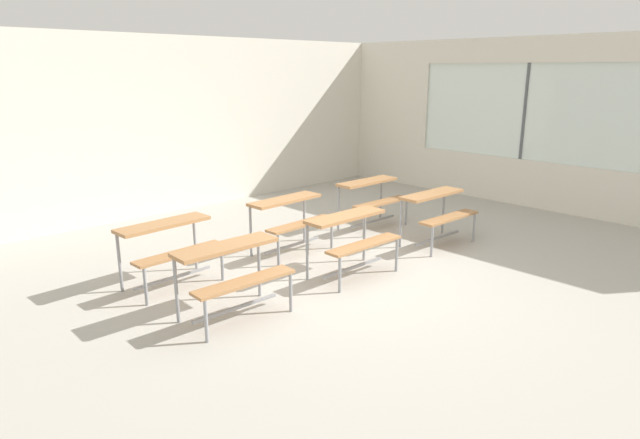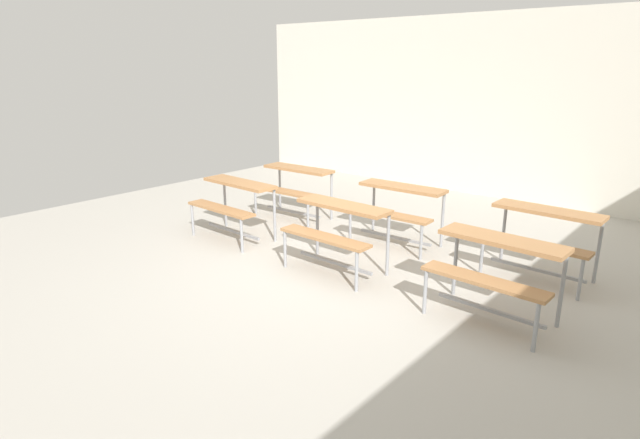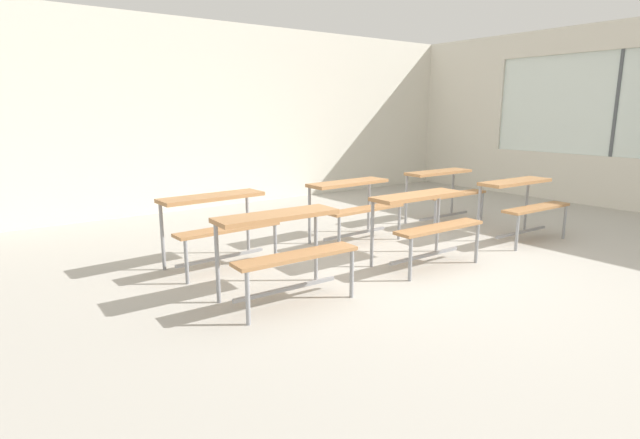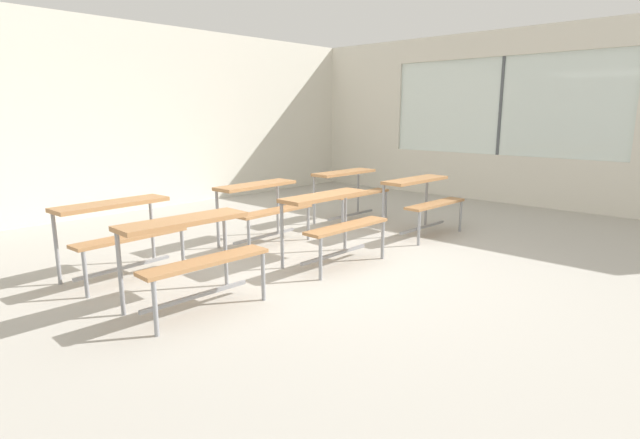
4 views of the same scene
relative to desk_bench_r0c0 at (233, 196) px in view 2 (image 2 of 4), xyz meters
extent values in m
cube|color=#ADA89E|center=(1.63, -0.16, -0.59)|extent=(10.00, 9.00, 0.05)
cube|color=silver|center=(1.63, 4.34, 0.94)|extent=(10.00, 0.12, 3.00)
cube|color=#A87547|center=(0.00, 0.11, 0.16)|extent=(1.11, 0.35, 0.04)
cube|color=#A87547|center=(-0.01, -0.21, -0.12)|extent=(1.11, 0.25, 0.03)
cylinder|color=gray|center=(-0.49, 0.26, -0.20)|extent=(0.04, 0.04, 0.72)
cylinder|color=gray|center=(0.51, 0.24, -0.20)|extent=(0.04, 0.04, 0.72)
cylinder|color=gray|center=(-0.51, -0.29, -0.34)|extent=(0.04, 0.04, 0.44)
cylinder|color=gray|center=(0.49, -0.31, -0.34)|extent=(0.04, 0.04, 0.44)
cube|color=gray|center=(0.00, -0.03, -0.46)|extent=(1.00, 0.06, 0.03)
cube|color=#A87547|center=(1.72, 0.09, 0.16)|extent=(1.10, 0.33, 0.04)
cube|color=#A87547|center=(1.72, -0.23, -0.12)|extent=(1.10, 0.23, 0.03)
cylinder|color=gray|center=(1.22, 0.23, -0.20)|extent=(0.04, 0.04, 0.72)
cylinder|color=gray|center=(2.22, 0.22, -0.20)|extent=(0.04, 0.04, 0.72)
cylinder|color=gray|center=(1.22, -0.32, -0.34)|extent=(0.04, 0.04, 0.44)
cylinder|color=gray|center=(2.22, -0.33, -0.34)|extent=(0.04, 0.04, 0.44)
cube|color=gray|center=(1.72, -0.05, -0.46)|extent=(1.00, 0.04, 0.03)
cube|color=#A87547|center=(3.49, 0.08, 0.16)|extent=(1.11, 0.35, 0.04)
cube|color=#A87547|center=(3.48, -0.24, -0.12)|extent=(1.11, 0.25, 0.03)
cylinder|color=gray|center=(3.00, 0.23, -0.20)|extent=(0.04, 0.04, 0.72)
cylinder|color=gray|center=(4.00, 0.20, -0.20)|extent=(0.04, 0.04, 0.72)
cylinder|color=gray|center=(2.98, -0.32, -0.34)|extent=(0.04, 0.04, 0.44)
cylinder|color=gray|center=(3.98, -0.35, -0.34)|extent=(0.04, 0.04, 0.44)
cube|color=gray|center=(3.49, -0.06, -0.46)|extent=(1.00, 0.06, 0.03)
cube|color=#A87547|center=(-0.05, 1.30, 0.16)|extent=(1.11, 0.37, 0.04)
cube|color=#A87547|center=(-0.03, 0.98, -0.12)|extent=(1.11, 0.27, 0.03)
cylinder|color=gray|center=(-0.55, 1.42, -0.20)|extent=(0.04, 0.04, 0.72)
cylinder|color=gray|center=(0.44, 1.47, -0.20)|extent=(0.04, 0.04, 0.72)
cylinder|color=gray|center=(-0.53, 0.87, -0.34)|extent=(0.04, 0.04, 0.44)
cylinder|color=gray|center=(0.47, 0.92, -0.34)|extent=(0.04, 0.04, 0.44)
cube|color=gray|center=(-0.04, 1.16, -0.46)|extent=(1.00, 0.08, 0.03)
cube|color=#A87547|center=(1.75, 1.26, 0.16)|extent=(1.11, 0.36, 0.04)
cube|color=#A87547|center=(1.76, 0.94, -0.12)|extent=(1.11, 0.26, 0.03)
cylinder|color=gray|center=(1.24, 1.38, -0.20)|extent=(0.04, 0.04, 0.72)
cylinder|color=gray|center=(2.24, 1.42, -0.20)|extent=(0.04, 0.04, 0.72)
cylinder|color=gray|center=(1.26, 0.83, -0.34)|extent=(0.04, 0.04, 0.44)
cylinder|color=gray|center=(2.26, 0.87, -0.34)|extent=(0.04, 0.04, 0.44)
cube|color=gray|center=(1.75, 1.12, -0.46)|extent=(1.00, 0.07, 0.03)
cube|color=#A87547|center=(3.49, 1.31, 0.16)|extent=(1.11, 0.34, 0.04)
cube|color=#A87547|center=(3.49, 0.99, -0.12)|extent=(1.10, 0.24, 0.03)
cylinder|color=gray|center=(3.00, 1.46, -0.20)|extent=(0.04, 0.04, 0.72)
cylinder|color=gray|center=(3.99, 1.44, -0.20)|extent=(0.04, 0.04, 0.72)
cylinder|color=gray|center=(2.99, 0.91, -0.34)|extent=(0.04, 0.04, 0.44)
cylinder|color=gray|center=(3.99, 0.89, -0.34)|extent=(0.04, 0.04, 0.44)
cube|color=gray|center=(3.49, 1.17, -0.46)|extent=(1.00, 0.05, 0.03)
camera|label=1|loc=(-2.90, -4.32, 1.89)|focal=30.62mm
camera|label=2|loc=(5.06, -4.27, 1.65)|focal=29.36mm
camera|label=3|loc=(-2.17, -3.46, 1.04)|focal=28.00mm
camera|label=4|loc=(-2.17, -3.46, 1.04)|focal=28.00mm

